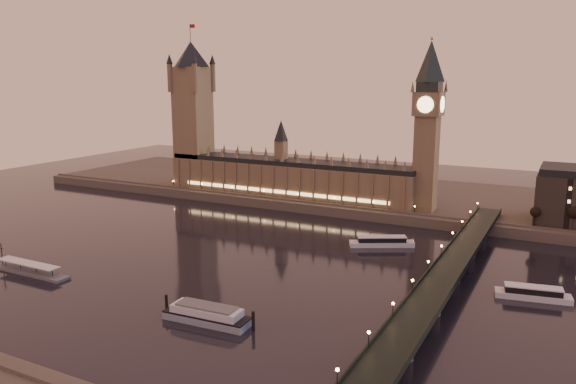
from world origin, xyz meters
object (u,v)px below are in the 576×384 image
at_px(moored_barge, 207,314).
at_px(pontoon_pier, 30,271).
at_px(cruise_boat_a, 382,242).
at_px(cruise_boat_b, 533,293).

distance_m(moored_barge, pontoon_pier, 101.18).
distance_m(cruise_boat_a, moored_barge, 121.56).
bearing_deg(moored_barge, pontoon_pier, 173.88).
xyz_separation_m(cruise_boat_b, moored_barge, (-102.98, -77.73, 0.61)).
bearing_deg(cruise_boat_b, moored_barge, -153.09).
distance_m(cruise_boat_a, cruise_boat_b, 86.31).
height_order(cruise_boat_b, moored_barge, moored_barge).
bearing_deg(cruise_boat_b, pontoon_pier, -170.62).
bearing_deg(cruise_boat_b, cruise_boat_a, 141.65).
bearing_deg(pontoon_pier, cruise_boat_a, 41.48).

